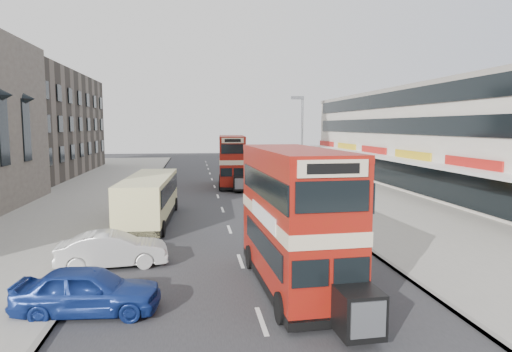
{
  "coord_description": "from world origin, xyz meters",
  "views": [
    {
      "loc": [
        -1.94,
        -16.63,
        5.81
      ],
      "look_at": [
        1.06,
        4.76,
        3.38
      ],
      "focal_mm": 31.36,
      "sensor_mm": 36.0,
      "label": 1
    }
  ],
  "objects_px": {
    "pedestrian_far": "(289,173)",
    "coach": "(149,197)",
    "car_right_a": "(280,194)",
    "car_right_c": "(256,172)",
    "car_right_b": "(282,189)",
    "pedestrian_near": "(324,189)",
    "bus_main": "(295,218)",
    "bus_second": "(232,161)",
    "car_left_near": "(88,290)",
    "street_lamp": "(301,139)",
    "car_left_front": "(113,250)",
    "cyclist": "(271,185)"
  },
  "relations": [
    {
      "from": "coach",
      "to": "pedestrian_far",
      "type": "bearing_deg",
      "value": 57.88
    },
    {
      "from": "bus_second",
      "to": "car_right_b",
      "type": "relative_size",
      "value": 1.75
    },
    {
      "from": "car_right_a",
      "to": "car_right_c",
      "type": "xyz_separation_m",
      "value": [
        0.52,
        16.77,
        0.01
      ]
    },
    {
      "from": "car_right_c",
      "to": "pedestrian_near",
      "type": "xyz_separation_m",
      "value": [
        2.51,
        -18.35,
        0.53
      ]
    },
    {
      "from": "bus_second",
      "to": "pedestrian_near",
      "type": "distance_m",
      "value": 12.48
    },
    {
      "from": "street_lamp",
      "to": "car_left_near",
      "type": "bearing_deg",
      "value": -119.58
    },
    {
      "from": "car_right_c",
      "to": "pedestrian_far",
      "type": "xyz_separation_m",
      "value": [
        2.73,
        -5.02,
        0.36
      ]
    },
    {
      "from": "bus_main",
      "to": "car_left_near",
      "type": "bearing_deg",
      "value": 8.14
    },
    {
      "from": "car_left_near",
      "to": "pedestrian_far",
      "type": "relative_size",
      "value": 2.66
    },
    {
      "from": "car_left_near",
      "to": "coach",
      "type": "bearing_deg",
      "value": 1.64
    },
    {
      "from": "coach",
      "to": "car_left_near",
      "type": "relative_size",
      "value": 2.24
    },
    {
      "from": "coach",
      "to": "cyclist",
      "type": "relative_size",
      "value": 4.46
    },
    {
      "from": "street_lamp",
      "to": "pedestrian_far",
      "type": "distance_m",
      "value": 10.98
    },
    {
      "from": "cyclist",
      "to": "car_right_b",
      "type": "bearing_deg",
      "value": -77.71
    },
    {
      "from": "pedestrian_near",
      "to": "car_right_c",
      "type": "bearing_deg",
      "value": -90.56
    },
    {
      "from": "coach",
      "to": "car_right_c",
      "type": "distance_m",
      "value": 24.65
    },
    {
      "from": "car_right_a",
      "to": "bus_second",
      "type": "bearing_deg",
      "value": -166.84
    },
    {
      "from": "car_left_front",
      "to": "pedestrian_far",
      "type": "height_order",
      "value": "pedestrian_far"
    },
    {
      "from": "coach",
      "to": "pedestrian_far",
      "type": "height_order",
      "value": "coach"
    },
    {
      "from": "bus_main",
      "to": "pedestrian_near",
      "type": "distance_m",
      "value": 17.4
    },
    {
      "from": "bus_main",
      "to": "pedestrian_far",
      "type": "height_order",
      "value": "bus_main"
    },
    {
      "from": "cyclist",
      "to": "pedestrian_far",
      "type": "bearing_deg",
      "value": 59.89
    },
    {
      "from": "coach",
      "to": "car_right_b",
      "type": "xyz_separation_m",
      "value": [
        9.84,
        8.43,
        -0.84
      ]
    },
    {
      "from": "car_right_c",
      "to": "street_lamp",
      "type": "bearing_deg",
      "value": 7.94
    },
    {
      "from": "street_lamp",
      "to": "coach",
      "type": "xyz_separation_m",
      "value": [
        -11.14,
        -7.43,
        -3.26
      ]
    },
    {
      "from": "car_right_b",
      "to": "car_right_c",
      "type": "height_order",
      "value": "car_right_b"
    },
    {
      "from": "bus_second",
      "to": "car_right_c",
      "type": "bearing_deg",
      "value": -110.75
    },
    {
      "from": "pedestrian_far",
      "to": "car_right_b",
      "type": "bearing_deg",
      "value": -105.16
    },
    {
      "from": "pedestrian_near",
      "to": "car_right_a",
      "type": "bearing_deg",
      "value": -35.95
    },
    {
      "from": "bus_second",
      "to": "car_right_b",
      "type": "xyz_separation_m",
      "value": [
        3.53,
        -6.83,
        -1.79
      ]
    },
    {
      "from": "bus_main",
      "to": "car_right_c",
      "type": "height_order",
      "value": "bus_main"
    },
    {
      "from": "car_left_near",
      "to": "car_left_front",
      "type": "height_order",
      "value": "car_left_near"
    },
    {
      "from": "bus_second",
      "to": "coach",
      "type": "height_order",
      "value": "bus_second"
    },
    {
      "from": "coach",
      "to": "car_right_b",
      "type": "distance_m",
      "value": 12.98
    },
    {
      "from": "car_left_near",
      "to": "pedestrian_far",
      "type": "bearing_deg",
      "value": -18.5
    },
    {
      "from": "bus_second",
      "to": "car_left_near",
      "type": "xyz_separation_m",
      "value": [
        -6.92,
        -28.54,
        -1.73
      ]
    },
    {
      "from": "coach",
      "to": "cyclist",
      "type": "height_order",
      "value": "coach"
    },
    {
      "from": "car_right_c",
      "to": "pedestrian_far",
      "type": "relative_size",
      "value": 2.2
    },
    {
      "from": "street_lamp",
      "to": "car_right_b",
      "type": "distance_m",
      "value": 4.41
    },
    {
      "from": "bus_second",
      "to": "coach",
      "type": "distance_m",
      "value": 16.54
    },
    {
      "from": "car_left_front",
      "to": "car_right_a",
      "type": "xyz_separation_m",
      "value": [
        9.82,
        14.47,
        -0.12
      ]
    },
    {
      "from": "street_lamp",
      "to": "car_right_a",
      "type": "relative_size",
      "value": 1.94
    },
    {
      "from": "pedestrian_near",
      "to": "cyclist",
      "type": "xyz_separation_m",
      "value": [
        -2.95,
        5.9,
        -0.35
      ]
    },
    {
      "from": "pedestrian_near",
      "to": "car_left_near",
      "type": "bearing_deg",
      "value": 45.69
    },
    {
      "from": "car_left_near",
      "to": "car_right_a",
      "type": "height_order",
      "value": "car_left_near"
    },
    {
      "from": "pedestrian_far",
      "to": "coach",
      "type": "bearing_deg",
      "value": -124.79
    },
    {
      "from": "bus_main",
      "to": "car_right_c",
      "type": "xyz_separation_m",
      "value": [
        3.46,
        34.64,
        -1.93
      ]
    },
    {
      "from": "car_left_front",
      "to": "car_right_c",
      "type": "height_order",
      "value": "car_left_front"
    },
    {
      "from": "bus_main",
      "to": "bus_second",
      "type": "distance_m",
      "value": 27.23
    },
    {
      "from": "street_lamp",
      "to": "car_right_b",
      "type": "xyz_separation_m",
      "value": [
        -1.3,
        1.0,
        -4.1
      ]
    }
  ]
}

